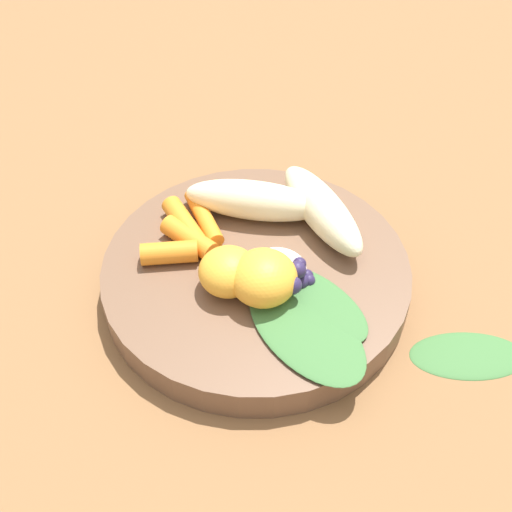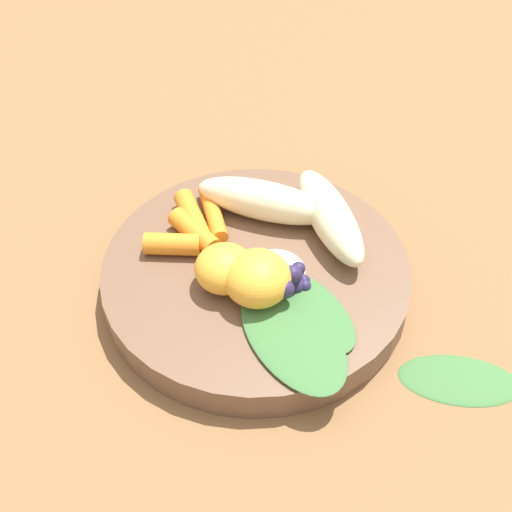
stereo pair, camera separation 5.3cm
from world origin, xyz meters
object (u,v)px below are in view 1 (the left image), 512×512
Objects in this scene: bowl at (256,276)px; kale_leaf_stray at (468,354)px; orange_segment_near at (263,278)px; banana_peeled_left at (254,200)px; banana_peeled_right at (322,209)px.

bowl is 2.79× the size of kale_leaf_stray.
kale_leaf_stray is at bearing -41.88° from orange_segment_near.
orange_segment_near reaches higher than banana_peeled_left.
orange_segment_near is 0.17m from kale_leaf_stray.
banana_peeled_right is 0.09m from orange_segment_near.
banana_peeled_left reaches higher than bowl.
bowl is at bearing 102.03° from banana_peeled_left.
bowl is 0.18m from kale_leaf_stray.
orange_segment_near is (-0.04, -0.08, 0.00)m from banana_peeled_left.
banana_peeled_left is 0.06m from banana_peeled_right.
banana_peeled_left is 1.00× the size of banana_peeled_right.
kale_leaf_stray is at bearing 151.89° from banana_peeled_left.
bowl is 0.07m from banana_peeled_left.
kale_leaf_stray is at bearing -163.51° from banana_peeled_right.
banana_peeled_left is at bearing 66.34° from orange_segment_near.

